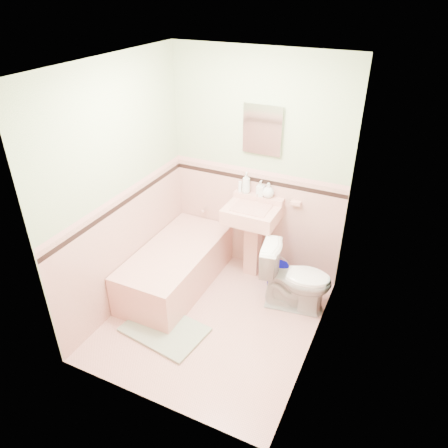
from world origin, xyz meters
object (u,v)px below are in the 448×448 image
at_px(bathtub, 176,268).
at_px(shoe, 162,316).
at_px(soap_bottle_right, 268,190).
at_px(toilet, 296,278).
at_px(sink, 251,242).
at_px(soap_bottle_left, 246,183).
at_px(soap_bottle_mid, 261,188).
at_px(medicine_cabinet, 263,129).
at_px(bucket, 277,276).

relative_size(bathtub, shoe, 9.45).
xyz_separation_m(soap_bottle_right, toilet, (0.52, -0.49, -0.68)).
relative_size(sink, shoe, 5.69).
bearing_deg(soap_bottle_left, soap_bottle_mid, 0.00).
distance_m(medicine_cabinet, soap_bottle_left, 0.63).
height_order(soap_bottle_right, toilet, soap_bottle_right).
height_order(bathtub, shoe, bathtub).
bearing_deg(shoe, medicine_cabinet, 64.77).
bearing_deg(soap_bottle_mid, medicine_cabinet, 122.99).
relative_size(soap_bottle_right, bucket, 0.62).
distance_m(bathtub, toilet, 1.34).
xyz_separation_m(soap_bottle_left, soap_bottle_right, (0.26, 0.00, -0.04)).
relative_size(medicine_cabinet, shoe, 2.99).
distance_m(soap_bottle_left, bucket, 1.11).
xyz_separation_m(bathtub, bucket, (1.04, 0.46, -0.09)).
bearing_deg(toilet, bucket, 39.13).
distance_m(sink, medicine_cabinet, 1.27).
height_order(sink, medicine_cabinet, medicine_cabinet).
height_order(bathtub, toilet, toilet).
height_order(soap_bottle_left, soap_bottle_mid, soap_bottle_left).
bearing_deg(soap_bottle_mid, shoe, -112.45).
bearing_deg(bucket, bathtub, -155.96).
bearing_deg(toilet, shoe, 115.88).
height_order(soap_bottle_left, toilet, soap_bottle_left).
relative_size(sink, toilet, 1.22).
height_order(sink, toilet, sink).
distance_m(soap_bottle_left, toilet, 1.17).
xyz_separation_m(soap_bottle_left, soap_bottle_mid, (0.17, 0.00, -0.03)).
xyz_separation_m(sink, soap_bottle_left, (-0.15, 0.18, 0.63)).
bearing_deg(shoe, soap_bottle_left, 70.40).
xyz_separation_m(medicine_cabinet, bucket, (0.36, -0.28, -1.57)).
xyz_separation_m(toilet, bucket, (-0.27, 0.25, -0.23)).
bearing_deg(medicine_cabinet, shoe, -111.26).
bearing_deg(medicine_cabinet, toilet, -39.65).
bearing_deg(bathtub, shoe, -74.07).
xyz_separation_m(soap_bottle_mid, soap_bottle_right, (0.09, 0.00, -0.01)).
bearing_deg(medicine_cabinet, soap_bottle_mid, -57.01).
relative_size(bathtub, soap_bottle_left, 6.16).
relative_size(soap_bottle_left, bucket, 0.91).
height_order(sink, bucket, sink).
bearing_deg(soap_bottle_mid, bathtub, -134.57).
height_order(medicine_cabinet, shoe, medicine_cabinet).
bearing_deg(soap_bottle_left, sink, -49.65).
height_order(toilet, shoe, toilet).
bearing_deg(sink, medicine_cabinet, 90.00).
bearing_deg(soap_bottle_right, bathtub, -137.96).
height_order(medicine_cabinet, toilet, medicine_cabinet).
distance_m(bathtub, bucket, 1.14).
bearing_deg(soap_bottle_left, bathtub, -126.59).
bearing_deg(shoe, soap_bottle_mid, 63.58).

